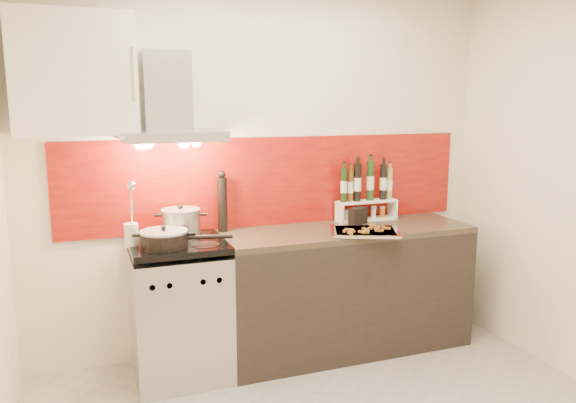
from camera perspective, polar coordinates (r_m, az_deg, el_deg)
name	(u,v)px	position (r m, az deg, el deg)	size (l,w,h in m)	color
back_wall	(266,171)	(4.04, -2.22, 3.16)	(3.40, 0.02, 2.60)	silver
backsplash	(273,181)	(4.05, -1.48, 2.05)	(3.00, 0.02, 0.64)	maroon
range_stove	(180,311)	(3.80, -10.93, -10.88)	(0.60, 0.60, 0.91)	#B7B7BA
counter	(345,289)	(4.14, 5.85, -8.79)	(1.80, 0.60, 0.90)	black
range_hood	(169,109)	(3.69, -11.99, 9.18)	(0.62, 0.50, 0.61)	#B7B7BA
upper_cabinet	(74,74)	(3.64, -20.87, 12.00)	(0.70, 0.35, 0.72)	white
stock_pot	(181,223)	(3.75, -10.83, -2.14)	(0.26, 0.26, 0.22)	#B7B7BA
saute_pan	(165,239)	(3.53, -12.37, -3.70)	(0.56, 0.29, 0.14)	black
utensil_jar	(131,227)	(3.60, -15.62, -2.52)	(0.09, 0.13, 0.42)	silver
pepper_mill	(222,202)	(3.89, -6.69, -0.07)	(0.07, 0.07, 0.43)	black
step_shelf	(366,195)	(4.26, 7.94, 0.67)	(0.47, 0.13, 0.45)	white
caddy_box	(358,216)	(4.15, 7.13, -1.46)	(0.14, 0.06, 0.12)	black
baking_tray	(365,231)	(3.87, 7.84, -3.01)	(0.56, 0.50, 0.03)	silver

